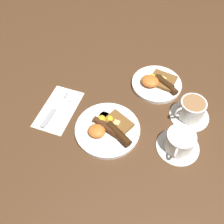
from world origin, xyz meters
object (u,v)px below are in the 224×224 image
object	(u,v)px
spoon	(68,100)
breakfast_plate_near	(108,128)
teacup_far	(191,110)
breakfast_plate_far	(157,83)
knife	(54,110)
teacup_near	(179,142)

from	to	relation	value
spoon	breakfast_plate_near	bearing A→B (deg)	-105.26
breakfast_plate_near	teacup_far	size ratio (longest dim) A/B	1.59
breakfast_plate_near	spoon	size ratio (longest dim) A/B	1.23
breakfast_plate_near	spoon	xyz separation A→B (m)	(-0.20, 0.06, -0.01)
breakfast_plate_near	breakfast_plate_far	world-z (taller)	breakfast_plate_far
knife	spoon	bearing A→B (deg)	-23.77
knife	spoon	size ratio (longest dim) A/B	1.05
breakfast_plate_far	teacup_near	bearing A→B (deg)	-58.16
breakfast_plate_far	spoon	size ratio (longest dim) A/B	1.07
knife	teacup_far	bearing A→B (deg)	-70.32
breakfast_plate_far	teacup_near	xyz separation A→B (m)	(0.15, -0.24, 0.02)
breakfast_plate_far	teacup_far	distance (m)	0.19
teacup_far	knife	size ratio (longest dim) A/B	0.73
breakfast_plate_far	knife	world-z (taller)	breakfast_plate_far
breakfast_plate_far	breakfast_plate_near	bearing A→B (deg)	-108.02
breakfast_plate_near	teacup_far	distance (m)	0.30
teacup_near	teacup_far	bearing A→B (deg)	88.37
teacup_near	knife	xyz separation A→B (m)	(-0.46, -0.03, -0.03)
teacup_near	knife	size ratio (longest dim) A/B	0.74
breakfast_plate_near	knife	world-z (taller)	breakfast_plate_near
teacup_near	teacup_far	size ratio (longest dim) A/B	1.01
knife	spoon	world-z (taller)	spoon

